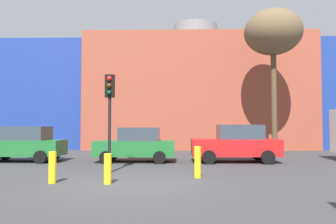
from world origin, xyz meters
name	(u,v)px	position (x,y,z in m)	size (l,w,h in m)	color
ground_plane	(128,184)	(0.00, 0.00, 0.00)	(200.00, 200.00, 0.00)	#38383A
building_backdrop	(196,97)	(3.41, 19.44, 4.52)	(37.61, 10.97, 11.14)	#9E4733
parked_car_1	(24,144)	(-6.34, 6.31, 0.90)	(4.16, 2.04, 1.80)	#1E662D
parked_car_2	(136,145)	(-0.50, 6.31, 0.87)	(4.05, 1.99, 1.75)	#1E662D
parked_car_3	(236,143)	(4.59, 6.31, 0.94)	(4.37, 2.14, 1.89)	red
traffic_light_island	(110,100)	(-1.08, 2.35, 2.84)	(0.36, 0.36, 3.85)	black
bare_tree_0	(273,34)	(7.84, 10.54, 7.81)	(3.68, 3.68, 9.38)	brown
bollard_yellow_0	(108,169)	(-0.64, -0.03, 0.48)	(0.24, 0.24, 0.95)	yellow
bollard_yellow_1	(52,167)	(-2.44, 0.06, 0.50)	(0.24, 0.24, 1.01)	yellow
bollard_yellow_2	(198,162)	(2.29, 1.24, 0.55)	(0.24, 0.24, 1.11)	yellow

